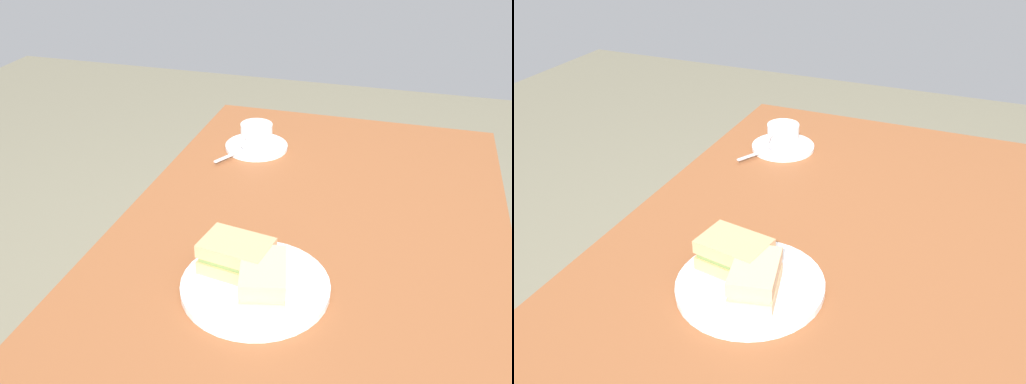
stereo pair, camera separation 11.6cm
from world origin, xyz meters
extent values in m
cube|color=brown|center=(0.00, 0.00, 0.72)|extent=(1.10, 0.75, 0.05)
cylinder|color=brown|center=(-0.48, -0.31, 0.35)|extent=(0.06, 0.06, 0.69)
cylinder|color=brown|center=(-0.48, 0.31, 0.35)|extent=(0.06, 0.06, 0.69)
cylinder|color=white|center=(0.24, -0.05, 0.75)|extent=(0.25, 0.25, 0.01)
cube|color=#E1B080|center=(0.26, -0.03, 0.77)|extent=(0.12, 0.10, 0.02)
cube|color=#D9D380|center=(0.26, -0.03, 0.78)|extent=(0.11, 0.09, 0.01)
cube|color=#E0AA7A|center=(0.26, -0.03, 0.80)|extent=(0.12, 0.10, 0.02)
cube|color=tan|center=(0.22, -0.09, 0.77)|extent=(0.10, 0.13, 0.02)
cube|color=olive|center=(0.22, -0.09, 0.78)|extent=(0.09, 0.12, 0.01)
cube|color=tan|center=(0.22, -0.09, 0.80)|extent=(0.10, 0.13, 0.02)
cylinder|color=white|center=(-0.28, -0.20, 0.75)|extent=(0.16, 0.16, 0.01)
cylinder|color=white|center=(-0.28, -0.20, 0.78)|extent=(0.08, 0.08, 0.06)
cylinder|color=#9C7357|center=(-0.28, -0.20, 0.80)|extent=(0.07, 0.07, 0.01)
torus|color=white|center=(-0.24, -0.22, 0.78)|extent=(0.04, 0.02, 0.04)
cube|color=silver|center=(-0.19, -0.25, 0.75)|extent=(0.07, 0.04, 0.00)
ellipsoid|color=silver|center=(-0.24, -0.23, 0.75)|extent=(0.03, 0.03, 0.01)
camera|label=1|loc=(0.94, 0.15, 1.34)|focal=39.41mm
camera|label=2|loc=(0.91, 0.26, 1.34)|focal=39.41mm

